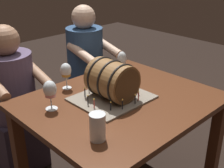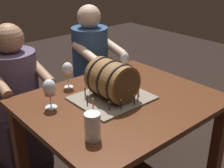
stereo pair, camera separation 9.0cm
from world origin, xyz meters
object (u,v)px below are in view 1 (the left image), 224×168
at_px(dining_table, 120,116).
at_px(wine_glass_rose, 50,90).
at_px(barrel_cake, 112,82).
at_px(wine_glass_amber, 66,71).
at_px(person_seated_right, 86,80).
at_px(wine_glass_red, 122,60).
at_px(beer_pint, 98,128).
at_px(person_seated_left, 14,107).

bearing_deg(dining_table, wine_glass_rose, 153.36).
xyz_separation_m(barrel_cake, wine_glass_amber, (-0.10, 0.32, 0.01)).
xyz_separation_m(wine_glass_amber, wine_glass_rose, (-0.23, -0.17, -0.00)).
relative_size(dining_table, person_seated_right, 0.96).
xyz_separation_m(wine_glass_red, beer_pint, (-0.66, -0.48, -0.06)).
distance_m(dining_table, wine_glass_rose, 0.48).
distance_m(beer_pint, person_seated_right, 1.25).
distance_m(wine_glass_red, beer_pint, 0.82).
xyz_separation_m(barrel_cake, person_seated_right, (0.38, 0.72, -0.32)).
height_order(barrel_cake, person_seated_right, person_seated_right).
height_order(dining_table, wine_glass_rose, wine_glass_rose).
height_order(barrel_cake, beer_pint, barrel_cake).
bearing_deg(wine_glass_amber, person_seated_left, 117.14).
bearing_deg(person_seated_left, wine_glass_rose, -93.07).
distance_m(beer_pint, person_seated_left, 1.02).
xyz_separation_m(wine_glass_amber, wine_glass_red, (0.41, -0.10, -0.00)).
xyz_separation_m(beer_pint, person_seated_left, (0.04, 0.98, -0.28)).
bearing_deg(person_seated_right, dining_table, -114.39).
distance_m(dining_table, beer_pint, 0.48).
height_order(dining_table, person_seated_right, person_seated_right).
bearing_deg(wine_glass_amber, wine_glass_red, -13.93).
height_order(beer_pint, person_seated_right, person_seated_right).
relative_size(wine_glass_rose, person_seated_left, 0.16).
height_order(wine_glass_rose, beer_pint, wine_glass_rose).
bearing_deg(wine_glass_amber, person_seated_right, 39.42).
distance_m(wine_glass_rose, person_seated_right, 0.97).
height_order(wine_glass_rose, person_seated_left, person_seated_left).
relative_size(dining_table, barrel_cake, 2.58).
bearing_deg(barrel_cake, wine_glass_red, 35.20).
relative_size(barrel_cake, beer_pint, 3.18).
distance_m(barrel_cake, beer_pint, 0.44).
distance_m(barrel_cake, person_seated_right, 0.87).
bearing_deg(barrel_cake, person_seated_left, 113.21).
bearing_deg(wine_glass_amber, wine_glass_rose, -143.67).
relative_size(dining_table, beer_pint, 8.18).
relative_size(barrel_cake, wine_glass_amber, 2.51).
height_order(wine_glass_red, wine_glass_rose, wine_glass_red).
relative_size(barrel_cake, wine_glass_red, 2.38).
height_order(wine_glass_amber, wine_glass_red, wine_glass_red).
height_order(person_seated_left, person_seated_right, person_seated_right).
bearing_deg(wine_glass_rose, wine_glass_amber, 36.33).
height_order(wine_glass_red, person_seated_left, person_seated_left).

